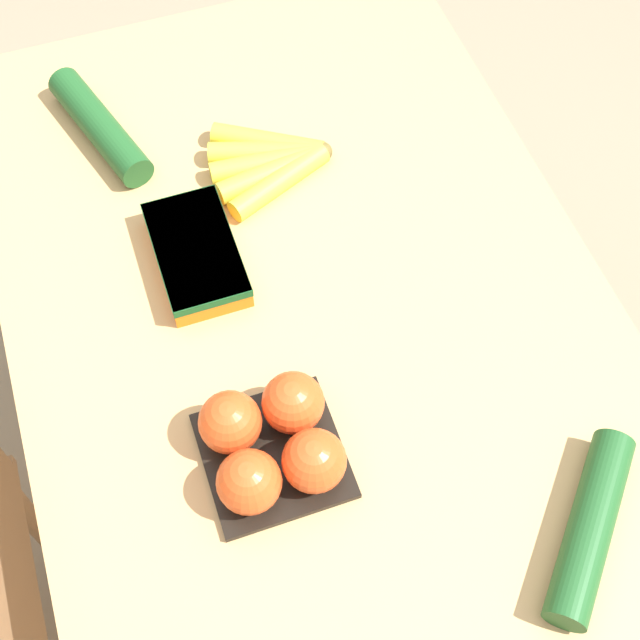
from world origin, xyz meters
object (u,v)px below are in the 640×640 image
at_px(tomato_pack, 272,443).
at_px(carrot_bag, 196,253).
at_px(banana_bunch, 272,162).
at_px(cucumber_near, 100,126).
at_px(cucumber_far, 590,526).

height_order(tomato_pack, carrot_bag, tomato_pack).
bearing_deg(tomato_pack, banana_bunch, -17.20).
xyz_separation_m(banana_bunch, tomato_pack, (-0.44, 0.14, 0.03)).
bearing_deg(cucumber_near, tomato_pack, -171.25).
bearing_deg(carrot_bag, banana_bunch, -49.16).
bearing_deg(banana_bunch, cucumber_near, 57.39).
relative_size(tomato_pack, carrot_bag, 0.89).
height_order(carrot_bag, cucumber_far, cucumber_far).
distance_m(banana_bunch, cucumber_far, 0.68).
relative_size(banana_bunch, cucumber_near, 0.78).
distance_m(carrot_bag, cucumber_far, 0.62).
xyz_separation_m(tomato_pack, cucumber_far, (-0.21, -0.32, -0.02)).
distance_m(banana_bunch, carrot_bag, 0.20).
relative_size(banana_bunch, cucumber_far, 0.90).
relative_size(tomato_pack, cucumber_far, 0.81).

